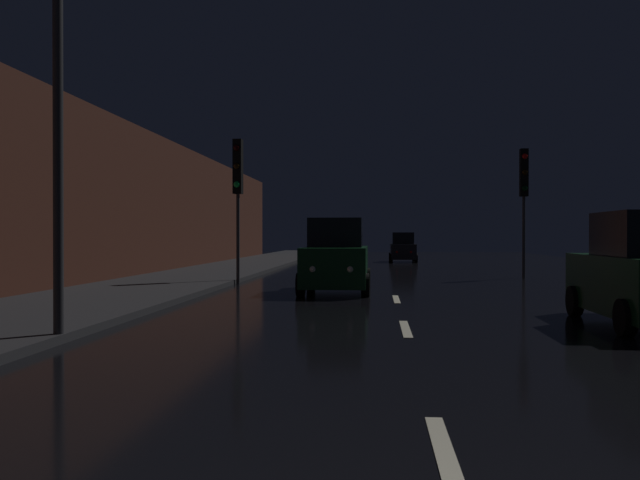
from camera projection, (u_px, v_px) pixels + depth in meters
The scene contains 8 objects.
ground at pixel (390, 279), 26.63m from camera, with size 27.68×84.00×0.02m, color black.
sidewalk_left at pixel (200, 276), 27.26m from camera, with size 4.40×84.00×0.15m, color #28282B.
building_facade_left at pixel (102, 199), 23.97m from camera, with size 0.80×63.00×6.01m, color #472319.
lane_centerline at pixel (407, 332), 11.82m from camera, with size 0.16×15.00×0.01m.
traffic_light_far_right at pixel (524, 184), 26.91m from camera, with size 0.31×0.46×5.15m.
traffic_light_far_left at pixel (238, 178), 23.50m from camera, with size 0.32×0.46×5.05m.
car_approaching_headlights at pixel (336, 258), 20.33m from camera, with size 2.03×4.40×2.22m.
car_distant_taillights at pixel (403, 248), 43.09m from camera, with size 1.72×3.73×1.88m.
Camera 1 is at (-0.53, -2.26, 1.71)m, focal length 37.96 mm.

